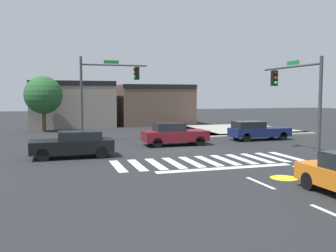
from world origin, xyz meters
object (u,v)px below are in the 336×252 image
at_px(car_navy, 257,130).
at_px(car_black, 74,144).
at_px(car_maroon, 174,134).
at_px(roadside_tree, 43,95).
at_px(traffic_signal_northwest, 106,84).
at_px(traffic_signal_southeast, 297,88).

bearing_deg(car_navy, car_black, -164.21).
xyz_separation_m(car_navy, car_maroon, (-6.93, -0.89, 0.04)).
height_order(car_maroon, roadside_tree, roadside_tree).
distance_m(car_navy, roadside_tree, 19.48).
relative_size(traffic_signal_northwest, car_maroon, 1.42).
xyz_separation_m(traffic_signal_northwest, car_maroon, (4.05, -3.65, -3.41)).
bearing_deg(traffic_signal_southeast, car_navy, -12.29).
xyz_separation_m(traffic_signal_southeast, car_maroon, (-5.49, 5.71, -3.03)).
relative_size(traffic_signal_southeast, roadside_tree, 1.05).
xyz_separation_m(car_black, roadside_tree, (-1.88, 15.30, 2.63)).
bearing_deg(car_maroon, car_navy, 7.31).
xyz_separation_m(traffic_signal_southeast, car_navy, (1.44, 6.60, -3.07)).
bearing_deg(car_black, roadside_tree, -82.99).
xyz_separation_m(traffic_signal_northwest, car_navy, (10.98, -2.77, -3.46)).
distance_m(traffic_signal_northwest, car_black, 7.93).
height_order(car_navy, roadside_tree, roadside_tree).
xyz_separation_m(traffic_signal_northwest, car_black, (-2.68, -6.63, -3.43)).
distance_m(traffic_signal_southeast, car_black, 12.89).
bearing_deg(car_maroon, traffic_signal_southeast, -46.14).
bearing_deg(traffic_signal_southeast, roadside_tree, 38.02).
bearing_deg(traffic_signal_northwest, car_maroon, -42.04).
distance_m(traffic_signal_southeast, traffic_signal_northwest, 13.38).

